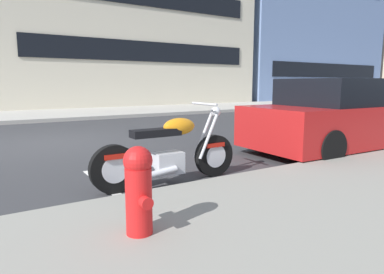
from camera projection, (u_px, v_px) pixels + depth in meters
The scene contains 8 objects.
ground_plane at pixel (51, 143), 7.95m from camera, with size 260.00×260.00×0.00m, color #333335.
sidewalk_far_curb at pixel (243, 106), 20.28m from camera, with size 120.00×5.00×0.14m, color #ADA89E.
parking_stall_stripe at pixel (109, 188), 4.52m from camera, with size 0.12×2.20×0.01m, color silver.
parked_motorcycle at pixel (170, 154), 4.70m from camera, with size 2.18×0.62×1.11m.
parked_car_at_intersection at pixel (342, 117), 7.08m from camera, with size 4.40×1.96×1.48m.
fire_hydrant at pixel (139, 188), 2.79m from camera, with size 0.24×0.36×0.74m.
townhouse_corner_block at pixel (282, 38), 31.53m from camera, with size 15.15×10.49×11.10m.
townhouse_behind_pole at pixel (376, 57), 40.40m from camera, with size 15.77×10.96×8.95m.
Camera 1 is at (-1.40, -8.38, 1.38)m, focal length 31.88 mm.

